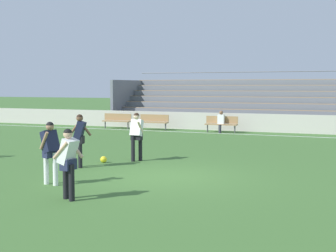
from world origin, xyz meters
The scene contains 13 objects.
ground_plane centered at (0.00, 0.00, 0.00)m, with size 160.00×160.00×0.00m, color #3D662D.
field_line_sideline centered at (0.00, 12.70, 0.00)m, with size 44.00×0.12×0.01m, color white.
sideline_wall centered at (0.00, 14.43, 0.51)m, with size 48.00×0.16×1.02m, color #BCB7AD.
bleacher_stand centered at (-0.81, 17.65, 1.56)m, with size 19.04×4.88×3.55m.
bench_far_right centered at (-2.19, 13.25, 0.55)m, with size 1.80×0.40×0.90m.
bench_near_bin centered at (-6.28, 13.25, 0.55)m, with size 1.80×0.40×0.90m.
bench_far_left centered at (-8.71, 13.25, 0.55)m, with size 1.80×0.40×0.90m.
spectator_seated centered at (-2.19, 13.14, 0.70)m, with size 0.36×0.42×1.21m.
player_white_pressing_high centered at (-1.98, 2.26, 0.98)m, with size 0.44×0.59×1.65m.
player_dark_wide_right centered at (-3.06, 0.43, 1.00)m, with size 0.62×0.49×1.68m.
player_white_wide_left centered at (-0.89, -3.42, 0.95)m, with size 0.57×0.47×1.61m.
player_dark_deep_cover centered at (-2.27, -2.19, 0.97)m, with size 0.49×0.59×1.64m.
soccer_ball centered at (-2.85, 1.51, 0.11)m, with size 0.22×0.22×0.22m, color yellow.
Camera 1 is at (5.29, -12.48, 2.55)m, focal length 51.85 mm.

